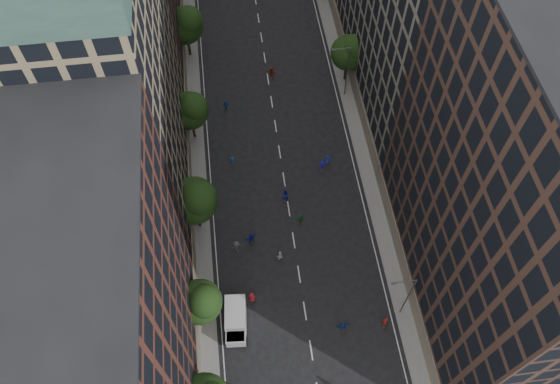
# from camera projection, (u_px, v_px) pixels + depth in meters

# --- Properties ---
(ground) EXTENTS (240.00, 240.00, 0.00)m
(ground) POSITION_uv_depth(u_px,v_px,m) (276.00, 129.00, 75.60)
(ground) COLOR black
(ground) RESTS_ON ground
(sidewalk_left) EXTENTS (4.00, 105.00, 0.15)m
(sidewalk_left) POSITION_uv_depth(u_px,v_px,m) (187.00, 96.00, 78.70)
(sidewalk_left) COLOR slate
(sidewalk_left) RESTS_ON ground
(sidewalk_right) EXTENTS (4.00, 105.00, 0.15)m
(sidewalk_right) POSITION_uv_depth(u_px,v_px,m) (350.00, 81.00, 80.34)
(sidewalk_right) COLOR slate
(sidewalk_right) RESTS_ON ground
(bldg_left_a) EXTENTS (14.00, 22.00, 30.00)m
(bldg_left_a) POSITION_uv_depth(u_px,v_px,m) (95.00, 304.00, 46.24)
(bldg_left_a) COLOR #52291F
(bldg_left_a) RESTS_ON ground
(bldg_left_b) EXTENTS (14.00, 26.00, 34.00)m
(bldg_left_b) POSITION_uv_depth(u_px,v_px,m) (102.00, 81.00, 57.29)
(bldg_left_b) COLOR #897759
(bldg_left_b) RESTS_ON ground
(bldg_right_a) EXTENTS (14.00, 30.00, 36.00)m
(bldg_right_a) POSITION_uv_depth(u_px,v_px,m) (521.00, 197.00, 48.42)
(bldg_right_a) COLOR #402B22
(bldg_right_a) RESTS_ON ground
(bldg_right_b) EXTENTS (14.00, 28.00, 33.00)m
(bldg_right_b) POSITION_uv_depth(u_px,v_px,m) (429.00, 0.00, 65.09)
(bldg_right_b) COLOR #686155
(bldg_right_b) RESTS_ON ground
(tree_left_1) EXTENTS (4.80, 4.80, 8.21)m
(tree_left_1) POSITION_uv_depth(u_px,v_px,m) (201.00, 302.00, 56.28)
(tree_left_1) COLOR black
(tree_left_1) RESTS_ON ground
(tree_left_2) EXTENTS (5.60, 5.60, 9.45)m
(tree_left_2) POSITION_uv_depth(u_px,v_px,m) (195.00, 200.00, 61.96)
(tree_left_2) COLOR black
(tree_left_2) RESTS_ON ground
(tree_left_3) EXTENTS (5.00, 5.00, 8.58)m
(tree_left_3) POSITION_uv_depth(u_px,v_px,m) (191.00, 110.00, 69.86)
(tree_left_3) COLOR black
(tree_left_3) RESTS_ON ground
(tree_left_4) EXTENTS (5.40, 5.40, 9.08)m
(tree_left_4) POSITION_uv_depth(u_px,v_px,m) (186.00, 24.00, 78.12)
(tree_left_4) COLOR black
(tree_left_4) RESTS_ON ground
(tree_right_a) EXTENTS (5.00, 5.00, 8.39)m
(tree_right_a) POSITION_uv_depth(u_px,v_px,m) (350.00, 51.00, 75.79)
(tree_right_a) COLOR black
(tree_right_a) RESTS_ON ground
(streetlamp_near) EXTENTS (2.64, 0.22, 9.06)m
(streetlamp_near) POSITION_uv_depth(u_px,v_px,m) (407.00, 295.00, 57.07)
(streetlamp_near) COLOR #595B60
(streetlamp_near) RESTS_ON ground
(streetlamp_far) EXTENTS (2.64, 0.22, 9.06)m
(streetlamp_far) POSITION_uv_depth(u_px,v_px,m) (346.00, 69.00, 74.60)
(streetlamp_far) COLOR #595B60
(streetlamp_far) RESTS_ON ground
(cargo_van) EXTENTS (2.79, 5.28, 2.72)m
(cargo_van) POSITION_uv_depth(u_px,v_px,m) (236.00, 320.00, 59.48)
(cargo_van) COLOR silver
(cargo_van) RESTS_ON ground
(skater_5) EXTENTS (1.51, 0.58, 1.59)m
(skater_5) POSITION_uv_depth(u_px,v_px,m) (343.00, 327.00, 59.74)
(skater_5) COLOR navy
(skater_5) RESTS_ON ground
(skater_6) EXTENTS (1.05, 0.83, 1.88)m
(skater_6) POSITION_uv_depth(u_px,v_px,m) (252.00, 297.00, 61.41)
(skater_6) COLOR #AD1C28
(skater_6) RESTS_ON ground
(skater_7) EXTENTS (0.71, 0.52, 1.81)m
(skater_7) POSITION_uv_depth(u_px,v_px,m) (385.00, 321.00, 59.93)
(skater_7) COLOR maroon
(skater_7) RESTS_ON ground
(skater_8) EXTENTS (0.90, 0.77, 1.61)m
(skater_8) POSITION_uv_depth(u_px,v_px,m) (280.00, 256.00, 64.32)
(skater_8) COLOR silver
(skater_8) RESTS_ON ground
(skater_9) EXTENTS (1.31, 1.05, 1.76)m
(skater_9) POSITION_uv_depth(u_px,v_px,m) (236.00, 246.00, 64.90)
(skater_9) COLOR #46464B
(skater_9) RESTS_ON ground
(skater_10) EXTENTS (1.16, 0.76, 1.83)m
(skater_10) POSITION_uv_depth(u_px,v_px,m) (300.00, 219.00, 66.87)
(skater_10) COLOR #206A31
(skater_10) RESTS_ON ground
(skater_11) EXTENTS (1.66, 1.10, 1.72)m
(skater_11) POSITION_uv_depth(u_px,v_px,m) (251.00, 238.00, 65.48)
(skater_11) COLOR #121C9A
(skater_11) RESTS_ON ground
(skater_12) EXTENTS (0.82, 0.62, 1.50)m
(skater_12) POSITION_uv_depth(u_px,v_px,m) (327.00, 160.00, 71.85)
(skater_12) COLOR #1531B0
(skater_12) RESTS_ON ground
(skater_13) EXTENTS (0.64, 0.49, 1.56)m
(skater_13) POSITION_uv_depth(u_px,v_px,m) (232.00, 161.00, 71.71)
(skater_13) COLOR #1654B3
(skater_13) RESTS_ON ground
(skater_14) EXTENTS (0.95, 0.75, 1.92)m
(skater_14) POSITION_uv_depth(u_px,v_px,m) (285.00, 195.00, 68.65)
(skater_14) COLOR #1525AF
(skater_14) RESTS_ON ground
(skater_15) EXTENTS (1.06, 0.66, 1.57)m
(skater_15) POSITION_uv_depth(u_px,v_px,m) (322.00, 166.00, 71.27)
(skater_15) COLOR #1916B4
(skater_15) RESTS_ON ground
(skater_16) EXTENTS (1.08, 0.61, 1.73)m
(skater_16) POSITION_uv_depth(u_px,v_px,m) (226.00, 106.00, 76.72)
(skater_16) COLOR #164BB5
(skater_16) RESTS_ON ground
(skater_17) EXTENTS (1.72, 1.16, 1.78)m
(skater_17) POSITION_uv_depth(u_px,v_px,m) (272.00, 73.00, 80.13)
(skater_17) COLOR maroon
(skater_17) RESTS_ON ground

